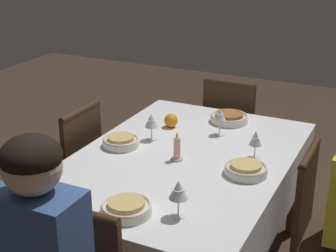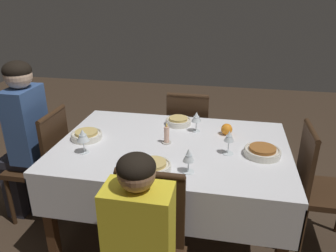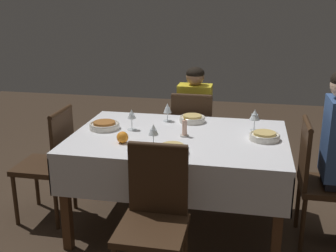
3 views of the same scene
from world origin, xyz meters
name	(u,v)px [view 3 (image 3 of 3)]	position (x,y,z in m)	size (l,w,h in m)	color
ground_plane	(178,225)	(0.00, 0.00, 0.00)	(8.00, 8.00, 0.00)	#3D2D21
dining_table	(179,146)	(0.00, 0.00, 0.64)	(1.53, 1.04, 0.73)	silver
chair_west	(319,177)	(-0.98, 0.02, 0.49)	(0.39, 0.38, 0.89)	#382314
chair_south	(193,134)	(0.00, -0.74, 0.49)	(0.38, 0.39, 0.89)	#382314
chair_east	(51,159)	(0.98, 0.06, 0.49)	(0.39, 0.38, 0.89)	#382314
chair_north	(154,214)	(0.02, 0.74, 0.49)	(0.38, 0.39, 0.89)	#382314
person_child_yellow	(195,119)	(0.00, -0.89, 0.59)	(0.30, 0.33, 1.09)	#282833
bowl_west	(264,136)	(-0.60, -0.02, 0.75)	(0.21, 0.21, 0.06)	silver
wine_glass_west	(255,115)	(-0.53, -0.22, 0.85)	(0.08, 0.08, 0.16)	white
bowl_south	(192,119)	(-0.05, -0.35, 0.75)	(0.20, 0.20, 0.06)	silver
wine_glass_south	(167,109)	(0.15, -0.33, 0.83)	(0.07, 0.07, 0.15)	white
bowl_east	(104,125)	(0.58, -0.05, 0.75)	(0.23, 0.23, 0.06)	silver
wine_glass_east	(132,115)	(0.37, -0.06, 0.84)	(0.07, 0.07, 0.16)	white
bowl_north	(172,149)	(-0.02, 0.35, 0.75)	(0.19, 0.19, 0.06)	silver
wine_glass_north	(153,130)	(0.13, 0.25, 0.84)	(0.07, 0.07, 0.15)	white
candle_centerpiece	(185,129)	(-0.04, 0.01, 0.78)	(0.06, 0.06, 0.14)	beige
orange_fruit	(122,137)	(0.35, 0.23, 0.77)	(0.08, 0.08, 0.08)	orange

